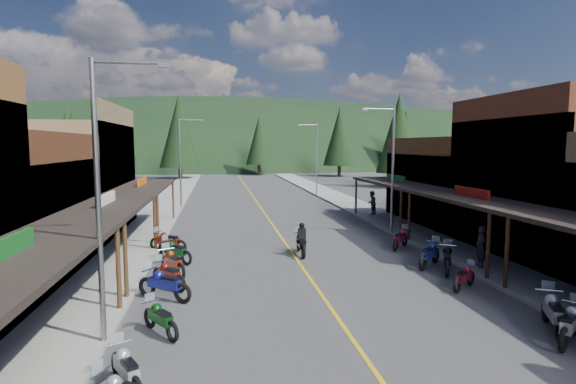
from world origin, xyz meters
name	(u,v)px	position (x,y,z in m)	size (l,w,h in m)	color
ground	(307,274)	(0.00, 0.00, 0.00)	(220.00, 220.00, 0.00)	#38383A
centerline	(262,210)	(0.00, 20.00, 0.01)	(0.15, 90.00, 0.01)	gold
sidewalk_west	(160,211)	(-8.70, 20.00, 0.07)	(3.40, 94.00, 0.15)	gray
sidewalk_east	(358,207)	(8.70, 20.00, 0.07)	(3.40, 94.00, 0.15)	gray
shop_west_3	(59,179)	(-13.78, 11.30, 3.52)	(10.90, 10.20, 8.20)	brown
shop_east_2	(562,187)	(13.78, 1.70, 3.52)	(10.90, 9.00, 8.20)	#562B19
shop_east_3	(461,188)	(13.75, 11.30, 2.53)	(10.90, 10.20, 6.20)	#4C2D16
streetlight_0	(103,190)	(-6.95, -6.00, 4.46)	(2.16, 0.18, 8.00)	gray
streetlight_1	(182,159)	(-6.95, 22.00, 4.46)	(2.16, 0.18, 8.00)	gray
streetlight_2	(391,164)	(6.95, 8.00, 4.46)	(2.16, 0.18, 8.00)	gray
streetlight_3	(315,156)	(6.95, 30.00, 4.46)	(2.16, 0.18, 8.00)	gray
ridge_hill	(229,162)	(0.00, 135.00, 0.00)	(310.00, 140.00, 60.00)	black
pine_1	(108,137)	(-24.00, 70.00, 7.24)	(5.88, 5.88, 12.50)	black
pine_2	(179,131)	(-10.00, 58.00, 7.99)	(6.72, 6.72, 14.00)	black
pine_3	(259,141)	(4.00, 66.00, 6.48)	(5.04, 5.04, 11.00)	black
pine_4	(340,136)	(18.00, 60.00, 7.24)	(5.88, 5.88, 12.50)	black
pine_5	(398,134)	(34.00, 72.00, 7.99)	(6.72, 6.72, 14.00)	black
pine_6	(471,141)	(46.00, 64.00, 6.48)	(5.04, 5.04, 11.00)	black
pine_7	(73,137)	(-32.00, 76.00, 7.24)	(5.88, 5.88, 12.50)	black
pine_8	(67,143)	(-22.00, 40.00, 5.98)	(4.48, 4.48, 10.00)	black
pine_9	(405,140)	(24.00, 45.00, 6.38)	(4.93, 4.93, 10.80)	black
pine_10	(119,137)	(-18.00, 50.00, 6.78)	(5.38, 5.38, 11.60)	black
pine_11	(399,134)	(20.00, 38.00, 7.19)	(5.82, 5.82, 12.40)	black
bike_west_4	(126,368)	(-5.99, -8.60, 0.57)	(0.67, 2.01, 1.15)	#AEAEB4
bike_west_5	(160,317)	(-5.60, -5.52, 0.56)	(0.65, 1.95, 1.11)	#0C3C11
bike_west_6	(164,283)	(-5.83, -2.42, 0.66)	(0.77, 2.32, 1.33)	navy
bike_west_7	(169,273)	(-5.82, -1.02, 0.61)	(0.71, 2.13, 1.22)	maroon
bike_west_8	(173,261)	(-5.82, 0.76, 0.65)	(0.75, 2.26, 1.29)	maroon
bike_west_9	(175,250)	(-5.92, 2.89, 0.63)	(0.74, 2.22, 1.27)	#0B3817
bike_west_10	(168,240)	(-6.49, 5.15, 0.65)	(0.75, 2.26, 1.29)	#621C0D
bike_east_4	(570,322)	(6.08, -7.94, 0.63)	(0.73, 2.19, 1.25)	#AAAAB0
bike_east_5	(554,311)	(6.19, -7.17, 0.67)	(0.78, 2.34, 1.34)	#96959A
bike_east_6	(464,276)	(5.73, -2.96, 0.53)	(0.62, 1.86, 1.06)	maroon
bike_east_7	(447,258)	(6.24, -0.67, 0.67)	(0.78, 2.34, 1.34)	black
bike_east_8	(430,253)	(5.89, 0.32, 0.66)	(0.77, 2.32, 1.33)	navy
bike_east_9	(400,238)	(6.03, 4.04, 0.61)	(0.72, 2.15, 1.23)	maroon
rider_on_bike	(301,242)	(0.37, 3.47, 0.70)	(0.85, 2.33, 1.76)	black
pedestrian_east_a	(481,246)	(7.90, -0.55, 1.10)	(0.69, 0.45, 1.90)	#272234
pedestrian_east_b	(372,203)	(8.30, 15.19, 1.09)	(0.91, 0.53, 1.88)	#4D4530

